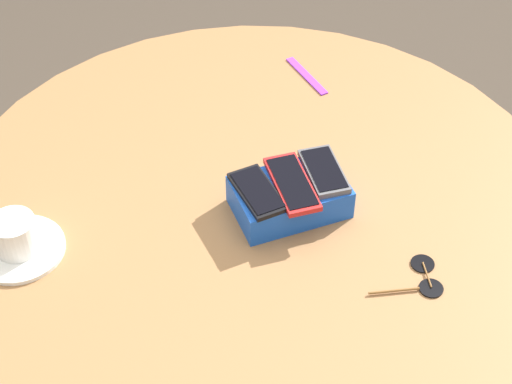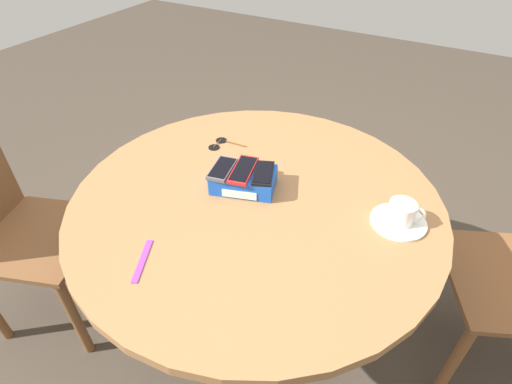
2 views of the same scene
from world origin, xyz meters
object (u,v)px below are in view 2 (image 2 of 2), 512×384
phone_box (244,180)px  phone_gray (222,169)px  round_table (256,219)px  saucer (398,222)px  lanyard_strap (142,261)px  coffee_cup (402,212)px  sunglasses (220,144)px  phone_red (243,170)px  chair_near_window (23,234)px  phone_black (263,173)px

phone_box → phone_gray: (-0.06, -0.02, 0.03)m
round_table → saucer: saucer is taller
saucer → lanyard_strap: bearing=-139.0°
coffee_cup → sunglasses: bearing=171.6°
phone_gray → coffee_cup: (0.52, 0.10, -0.02)m
phone_gray → round_table: bearing=0.1°
phone_box → saucer: size_ratio=1.42×
phone_gray → phone_red: size_ratio=0.84×
phone_gray → chair_near_window: size_ratio=0.16×
sunglasses → chair_near_window: chair_near_window is taller
round_table → phone_gray: 0.19m
round_table → phone_box: phone_box is taller
phone_box → saucer: phone_box is taller
sunglasses → coffee_cup: bearing=-8.4°
phone_gray → sunglasses: size_ratio=1.06×
round_table → sunglasses: size_ratio=9.15×
lanyard_strap → sunglasses: size_ratio=1.16×
lanyard_strap → chair_near_window: 0.77m
phone_box → lanyard_strap: 0.39m
phone_black → round_table: bearing=-91.6°
phone_box → round_table: bearing=-22.9°
phone_red → coffee_cup: (0.46, 0.07, -0.02)m
phone_gray → phone_black: phone_gray is taller
coffee_cup → sunglasses: coffee_cup is taller
coffee_cup → lanyard_strap: 0.70m
phone_black → chair_near_window: chair_near_window is taller
phone_red → phone_black: bearing=14.7°
phone_red → sunglasses: bearing=139.9°
phone_gray → chair_near_window: (-0.72, -0.30, -0.36)m
phone_box → phone_black: 0.07m
phone_black → sunglasses: size_ratio=1.10×
phone_box → phone_red: phone_red is taller
phone_red → lanyard_strap: bearing=-99.7°
phone_box → lanyard_strap: phone_box is taller
phone_red → coffee_cup: size_ratio=1.52×
round_table → coffee_cup: bearing=13.7°
phone_gray → phone_red: 0.06m
sunglasses → phone_black: bearing=-30.3°
phone_gray → phone_black: 0.13m
round_table → phone_box: bearing=157.1°
phone_red → lanyard_strap: (-0.07, -0.38, -0.06)m
saucer → coffee_cup: bearing=14.7°
phone_box → sunglasses: (-0.20, 0.17, -0.03)m
phone_box → phone_black: bearing=18.4°
round_table → phone_red: 0.17m
saucer → coffee_cup: 0.04m
phone_gray → saucer: 0.53m
saucer → lanyard_strap: 0.69m
phone_black → chair_near_window: (-0.83, -0.35, -0.36)m
round_table → phone_box: size_ratio=5.09×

